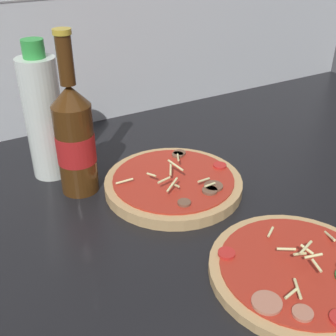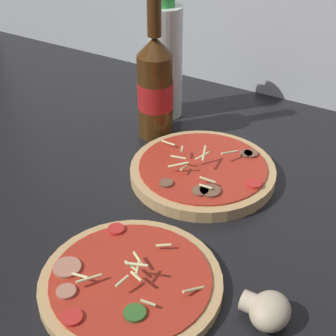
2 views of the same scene
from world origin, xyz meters
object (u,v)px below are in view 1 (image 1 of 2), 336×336
object	(u,v)px
pizza_near	(297,271)
pizza_far	(174,183)
beer_bottle	(75,138)
oil_bottle	(44,117)

from	to	relation	value
pizza_near	pizza_far	bearing A→B (deg)	97.23
pizza_near	pizza_far	distance (cm)	26.28
pizza_far	beer_bottle	size ratio (longest dim) A/B	0.87
pizza_near	beer_bottle	size ratio (longest dim) A/B	0.85
pizza_near	beer_bottle	bearing A→B (deg)	116.87
oil_bottle	pizza_near	bearing A→B (deg)	-64.60
pizza_near	oil_bottle	bearing A→B (deg)	115.40
beer_bottle	oil_bottle	world-z (taller)	beer_bottle
beer_bottle	pizza_near	bearing A→B (deg)	-63.13
pizza_far	oil_bottle	distance (cm)	25.20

